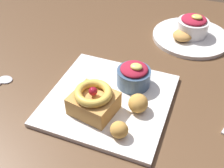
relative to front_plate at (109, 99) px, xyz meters
name	(u,v)px	position (x,y,z in m)	size (l,w,h in m)	color
dining_table	(137,88)	(0.02, 0.17, -0.09)	(1.33, 1.03, 0.73)	brown
front_plate	(109,99)	(0.00, 0.00, 0.00)	(0.29, 0.29, 0.01)	white
cake_slice	(94,101)	(-0.02, -0.05, 0.04)	(0.11, 0.10, 0.07)	#C68E47
berry_ramekin	(134,75)	(0.04, 0.07, 0.04)	(0.09, 0.09, 0.07)	#3D5675
fritter_front	(138,103)	(0.08, -0.01, 0.03)	(0.05, 0.05, 0.04)	gold
fritter_middle	(119,130)	(0.06, -0.10, 0.02)	(0.04, 0.04, 0.04)	gold
back_plate	(191,37)	(0.14, 0.37, 0.00)	(0.25, 0.25, 0.01)	white
back_ramekin	(193,26)	(0.14, 0.37, 0.04)	(0.10, 0.10, 0.07)	white
back_pastry	(182,36)	(0.12, 0.33, 0.02)	(0.06, 0.06, 0.03)	#C68E47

